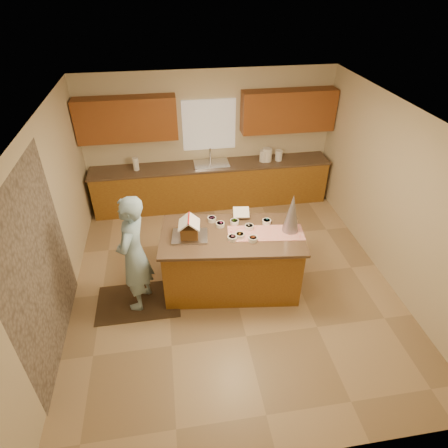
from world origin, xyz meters
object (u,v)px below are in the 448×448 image
at_px(tinsel_tree, 292,213).
at_px(boy, 134,254).
at_px(island_base, 231,262).
at_px(gingerbread_house, 189,229).

relative_size(tinsel_tree, boy, 0.33).
distance_m(island_base, tinsel_tree, 1.20).
relative_size(island_base, boy, 1.09).
bearing_deg(island_base, gingerbread_house, -174.81).
bearing_deg(boy, gingerbread_house, 119.33).
height_order(boy, gingerbread_house, boy).
relative_size(island_base, tinsel_tree, 3.27).
relative_size(island_base, gingerbread_house, 5.79).
xyz_separation_m(tinsel_tree, boy, (-2.28, -0.09, -0.40)).
bearing_deg(gingerbread_house, tinsel_tree, -2.59).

